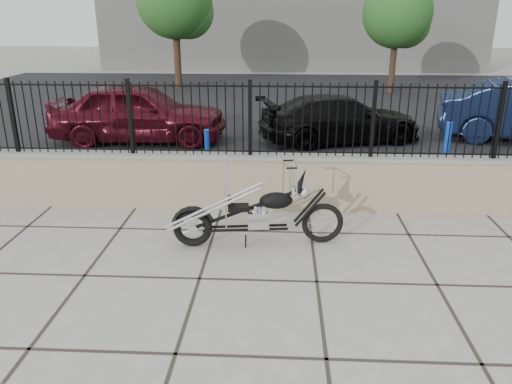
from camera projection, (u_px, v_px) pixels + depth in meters
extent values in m
plane|color=#99968E|center=(317.00, 282.00, 6.31)|extent=(90.00, 90.00, 0.00)
plane|color=black|center=(295.00, 107.00, 18.05)|extent=(30.00, 30.00, 0.00)
cube|color=gray|center=(309.00, 183.00, 8.50)|extent=(14.00, 0.36, 0.96)
cube|color=black|center=(311.00, 120.00, 8.13)|extent=(14.00, 0.08, 1.20)
imported|color=#490A17|center=(139.00, 113.00, 12.91)|extent=(4.52, 1.90, 1.53)
imported|color=black|center=(340.00, 119.00, 12.92)|extent=(4.53, 2.85, 1.22)
cylinder|color=#0E32DB|center=(208.00, 154.00, 10.18)|extent=(0.15, 0.15, 0.99)
cylinder|color=#0B4FB1|center=(446.00, 150.00, 10.20)|extent=(0.18, 0.18, 1.14)
cylinder|color=#382619|center=(177.00, 53.00, 22.05)|extent=(0.31, 0.31, 3.06)
cylinder|color=#382619|center=(393.00, 61.00, 20.82)|extent=(0.26, 0.26, 2.63)
sphere|color=#276929|center=(398.00, 9.00, 20.13)|extent=(2.81, 2.81, 2.81)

